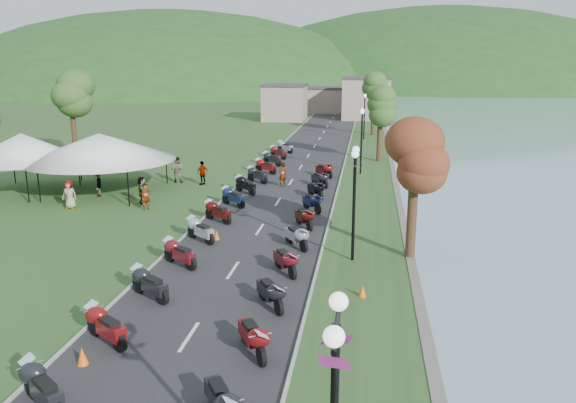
{
  "coord_description": "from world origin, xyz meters",
  "views": [
    {
      "loc": [
        5.52,
        -5.88,
        8.69
      ],
      "look_at": [
        1.35,
        23.16,
        1.3
      ],
      "focal_mm": 35.0,
      "sensor_mm": 36.0,
      "label": 1
    }
  ],
  "objects_px": {
    "pedestrian_b": "(178,182)",
    "pedestrian_c": "(99,197)",
    "pedestrian_a": "(147,210)",
    "vendor_tent_main": "(101,163)"
  },
  "relations": [
    {
      "from": "pedestrian_a",
      "to": "pedestrian_b",
      "type": "bearing_deg",
      "value": 39.54
    },
    {
      "from": "vendor_tent_main",
      "to": "pedestrian_a",
      "type": "height_order",
      "value": "vendor_tent_main"
    },
    {
      "from": "vendor_tent_main",
      "to": "pedestrian_b",
      "type": "height_order",
      "value": "vendor_tent_main"
    },
    {
      "from": "pedestrian_a",
      "to": "pedestrian_c",
      "type": "distance_m",
      "value": 5.16
    },
    {
      "from": "pedestrian_b",
      "to": "pedestrian_a",
      "type": "bearing_deg",
      "value": 91.87
    },
    {
      "from": "vendor_tent_main",
      "to": "pedestrian_b",
      "type": "bearing_deg",
      "value": 44.12
    },
    {
      "from": "vendor_tent_main",
      "to": "pedestrian_b",
      "type": "xyz_separation_m",
      "value": [
        3.94,
        3.82,
        -2.0
      ]
    },
    {
      "from": "pedestrian_b",
      "to": "pedestrian_c",
      "type": "relative_size",
      "value": 1.06
    },
    {
      "from": "pedestrian_a",
      "to": "pedestrian_c",
      "type": "height_order",
      "value": "pedestrian_c"
    },
    {
      "from": "pedestrian_a",
      "to": "pedestrian_b",
      "type": "distance_m",
      "value": 7.79
    }
  ]
}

